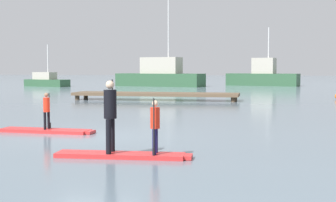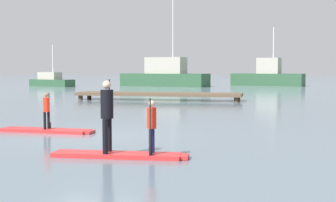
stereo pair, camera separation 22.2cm
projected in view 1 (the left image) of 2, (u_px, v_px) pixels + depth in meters
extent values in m
plane|color=slate|center=(92.00, 137.00, 14.03)|extent=(240.00, 240.00, 0.00)
cube|color=red|center=(45.00, 131.00, 14.99)|extent=(2.92, 0.82, 0.10)
cube|color=red|center=(89.00, 132.00, 14.63)|extent=(0.26, 0.49, 0.09)
cylinder|color=black|center=(49.00, 120.00, 15.07)|extent=(0.08, 0.08, 0.54)
cylinder|color=black|center=(45.00, 121.00, 14.84)|extent=(0.08, 0.08, 0.54)
cylinder|color=red|center=(47.00, 105.00, 14.92)|extent=(0.21, 0.21, 0.45)
sphere|color=#8C664C|center=(46.00, 95.00, 14.90)|extent=(0.13, 0.13, 0.13)
cylinder|color=black|center=(49.00, 111.00, 15.10)|extent=(0.03, 0.03, 1.12)
cube|color=black|center=(50.00, 126.00, 15.13)|extent=(0.04, 0.14, 0.18)
cube|color=red|center=(120.00, 155.00, 10.77)|extent=(2.95, 0.78, 0.10)
cube|color=red|center=(187.00, 157.00, 10.57)|extent=(0.27, 0.43, 0.09)
cylinder|color=black|center=(112.00, 135.00, 10.94)|extent=(0.12, 0.12, 0.78)
cylinder|color=black|center=(108.00, 137.00, 10.60)|extent=(0.12, 0.12, 0.78)
cylinder|color=black|center=(110.00, 104.00, 10.72)|extent=(0.31, 0.31, 0.64)
sphere|color=beige|center=(110.00, 85.00, 10.69)|extent=(0.19, 0.19, 0.19)
cylinder|color=black|center=(113.00, 115.00, 10.95)|extent=(0.03, 0.03, 1.65)
cube|color=black|center=(113.00, 147.00, 11.00)|extent=(0.04, 0.14, 0.18)
cylinder|color=#19194C|center=(156.00, 140.00, 10.77)|extent=(0.09, 0.09, 0.57)
cylinder|color=#19194C|center=(154.00, 142.00, 10.52)|extent=(0.09, 0.09, 0.57)
cylinder|color=red|center=(155.00, 118.00, 10.61)|extent=(0.22, 0.22, 0.47)
sphere|color=beige|center=(155.00, 103.00, 10.59)|extent=(0.14, 0.14, 0.14)
cylinder|color=black|center=(154.00, 127.00, 10.45)|extent=(0.03, 0.03, 1.26)
cube|color=black|center=(154.00, 151.00, 10.48)|extent=(0.04, 0.14, 0.18)
cube|color=#2D5638|center=(160.00, 80.00, 53.01)|extent=(10.20, 4.93, 1.41)
cube|color=#B2AD9E|center=(161.00, 65.00, 52.83)|extent=(4.66, 2.94, 1.78)
cylinder|color=silver|center=(168.00, 26.00, 52.17)|extent=(0.12, 0.12, 6.76)
cube|color=#2D5638|center=(47.00, 83.00, 52.51)|extent=(5.53, 3.18, 0.77)
cube|color=#B2AD9E|center=(45.00, 76.00, 52.60)|extent=(2.73, 1.97, 0.80)
cylinder|color=silver|center=(48.00, 58.00, 52.23)|extent=(0.12, 0.12, 3.01)
cube|color=#2D5638|center=(262.00, 80.00, 54.49)|extent=(8.37, 4.20, 1.39)
cube|color=#B2AD9E|center=(264.00, 66.00, 54.31)|extent=(2.81, 2.30, 1.77)
cylinder|color=silver|center=(269.00, 43.00, 53.92)|extent=(0.12, 0.12, 3.43)
cube|color=brown|center=(155.00, 94.00, 30.02)|extent=(10.42, 2.08, 0.18)
cylinder|color=#473828|center=(77.00, 96.00, 30.28)|extent=(0.28, 0.28, 0.47)
cylinder|color=#473828|center=(86.00, 95.00, 31.72)|extent=(0.28, 0.28, 0.47)
cylinder|color=#473828|center=(233.00, 98.00, 28.33)|extent=(0.28, 0.28, 0.47)
cylinder|color=#473828|center=(235.00, 97.00, 29.77)|extent=(0.28, 0.28, 0.47)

